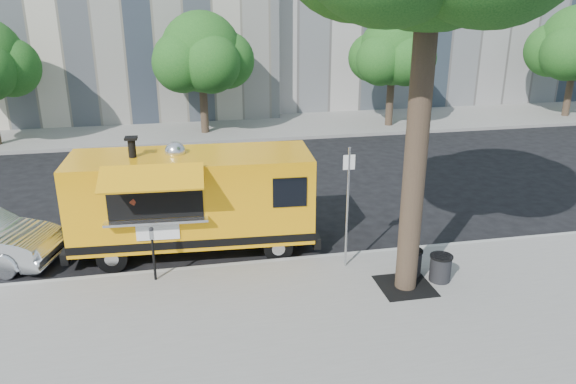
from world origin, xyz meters
name	(u,v)px	position (x,y,z in m)	size (l,w,h in m)	color
ground	(272,249)	(0.00, 0.00, 0.00)	(120.00, 120.00, 0.00)	black
sidewalk	(306,332)	(0.00, -4.00, 0.07)	(60.00, 6.00, 0.15)	gray
curb	(279,262)	(0.00, -0.93, 0.07)	(60.00, 0.14, 0.16)	#999993
far_sidewalk	(225,129)	(0.00, 13.50, 0.07)	(60.00, 5.00, 0.15)	gray
tree_well	(405,286)	(2.60, -2.80, 0.15)	(1.20, 1.20, 0.02)	black
far_tree_b	(201,52)	(-1.00, 12.70, 3.83)	(3.60, 3.60, 5.50)	#33261C
far_tree_c	(393,51)	(8.00, 12.40, 3.72)	(3.24, 3.24, 5.21)	#33261C
sign_post	(348,201)	(1.55, -1.55, 1.85)	(0.28, 0.06, 3.00)	silver
parking_meter	(153,247)	(-3.00, -1.35, 0.98)	(0.11, 0.11, 1.33)	black
food_truck	(192,199)	(-2.03, 0.28, 1.47)	(6.47, 3.10, 3.13)	#FFA80D
trash_bin_left	(411,261)	(2.94, -2.28, 0.49)	(0.53, 0.53, 0.63)	black
trash_bin_right	(440,267)	(3.49, -2.69, 0.49)	(0.53, 0.53, 0.64)	black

